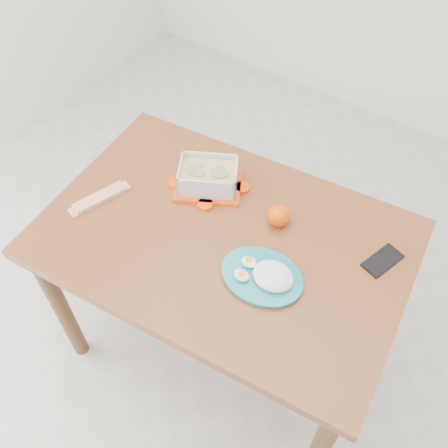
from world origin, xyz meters
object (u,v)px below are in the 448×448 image
Objects in this scene: food_container at (208,177)px; smartphone at (382,260)px; rice_plate at (265,275)px; dining_table at (224,255)px; orange_fruit at (279,216)px.

smartphone is at bearing -24.46° from food_container.
food_container reaches higher than rice_plate.
food_container is 2.12× the size of smartphone.
orange_fruit reaches higher than dining_table.
orange_fruit is at bearing 45.26° from dining_table.
food_container reaches higher than orange_fruit.
orange_fruit is (0.11, 0.14, 0.14)m from dining_table.
dining_table is at bearing -128.76° from orange_fruit.
rice_plate reaches higher than dining_table.
dining_table is 0.24m from rice_plate.
food_container is at bearing 145.35° from rice_plate.
food_container is 0.42m from rice_plate.
food_container reaches higher than dining_table.
dining_table is at bearing -139.47° from smartphone.
orange_fruit is at bearing -29.66° from food_container.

